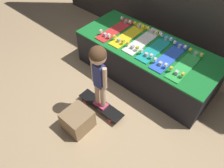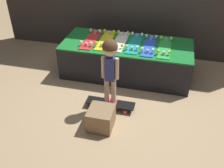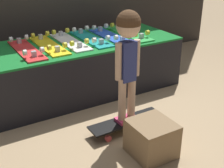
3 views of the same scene
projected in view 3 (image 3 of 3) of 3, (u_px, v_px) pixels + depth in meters
name	position (u px, v px, depth m)	size (l,w,h in m)	color
ground_plane	(108.00, 110.00, 3.08)	(16.00, 16.00, 0.00)	tan
display_rack	(82.00, 66.00, 3.40)	(2.05, 0.87, 0.55)	black
skateboard_red_on_rack	(26.00, 49.00, 2.99)	(0.19, 0.73, 0.09)	red
skateboard_yellow_on_rack	(49.00, 45.00, 3.12)	(0.19, 0.73, 0.09)	yellow
skateboard_white_on_rack	(70.00, 41.00, 3.24)	(0.19, 0.73, 0.09)	white
skateboard_teal_on_rack	(90.00, 38.00, 3.34)	(0.19, 0.73, 0.09)	teal
skateboard_blue_on_rack	(111.00, 36.00, 3.43)	(0.19, 0.73, 0.09)	blue
skateboard_green_on_rack	(129.00, 33.00, 3.53)	(0.19, 0.73, 0.09)	green
skateboard_on_floor	(126.00, 122.00, 2.72)	(0.69, 0.18, 0.09)	black
child	(128.00, 47.00, 2.44)	(0.23, 0.19, 0.96)	#E03D6B
storage_box	(152.00, 138.00, 2.38)	(0.31, 0.33, 0.27)	#8E704C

